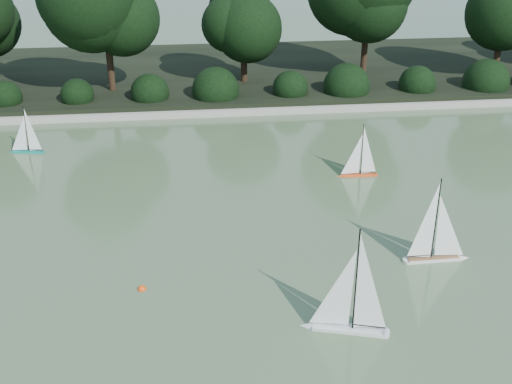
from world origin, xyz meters
The scene contains 10 objects.
ground centered at (0.00, 0.00, 0.00)m, with size 80.00×80.00×0.00m, color #425734.
pond_coping centered at (0.00, 9.00, 0.09)m, with size 40.00×0.35×0.18m, color gray.
far_bank centered at (0.00, 13.00, 0.15)m, with size 40.00×8.00×0.30m, color black.
tree_line centered at (1.23, 11.44, 2.64)m, with size 26.31×3.93×4.39m.
shrub_hedge centered at (0.00, 9.90, 0.45)m, with size 29.10×1.10×1.10m.
sailboat_white_a centered at (1.18, -0.87, 0.27)m, with size 1.27×0.55×1.75m.
sailboat_white_b centered at (3.26, 0.82, 0.25)m, with size 1.18×0.21×1.61m.
sailboat_orange centered at (2.78, 4.45, 0.20)m, with size 0.92×0.18×1.26m.
sailboat_teal centered at (-4.73, 6.73, 0.19)m, with size 0.88×0.28×1.20m.
race_buoy centered at (-1.70, 0.49, 0.00)m, with size 0.14×0.14×0.14m, color #EB450C.
Camera 1 is at (-0.89, -8.12, 5.66)m, focal length 45.00 mm.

